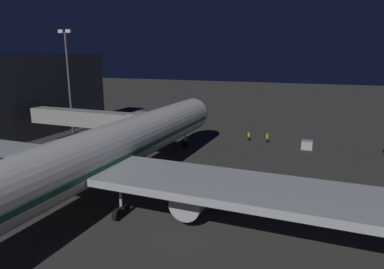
% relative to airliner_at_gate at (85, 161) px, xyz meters
% --- Properties ---
extents(ground_plane, '(320.00, 320.00, 0.00)m').
position_rel_airliner_at_gate_xyz_m(ground_plane, '(0.00, -13.18, -5.16)').
color(ground_plane, '#383533').
extents(airliner_at_gate, '(57.08, 63.97, 18.67)m').
position_rel_airliner_at_gate_xyz_m(airliner_at_gate, '(0.00, 0.00, 0.00)').
color(airliner_at_gate, silver).
rests_on(airliner_at_gate, ground_plane).
extents(jet_bridge, '(22.63, 3.40, 6.81)m').
position_rel_airliner_at_gate_xyz_m(jet_bridge, '(12.12, -18.10, 0.12)').
color(jet_bridge, '#9E9E99').
rests_on(jet_bridge, ground_plane).
extents(apron_floodlight_mast, '(2.90, 0.50, 20.08)m').
position_rel_airliner_at_gate_xyz_m(apron_floodlight_mast, '(25.50, -27.24, 6.35)').
color(apron_floodlight_mast, '#59595E').
rests_on(apron_floodlight_mast, ground_plane).
extents(baggage_container_mid_row, '(1.77, 1.75, 1.42)m').
position_rel_airliner_at_gate_xyz_m(baggage_container_mid_row, '(-19.32, -32.12, -4.45)').
color(baggage_container_mid_row, '#B7BABF').
rests_on(baggage_container_mid_row, ground_plane).
extents(ground_crew_under_port_wing, '(0.40, 0.40, 1.83)m').
position_rel_airliner_at_gate_xyz_m(ground_crew_under_port_wing, '(-12.44, -33.48, -4.15)').
color(ground_crew_under_port_wing, black).
rests_on(ground_crew_under_port_wing, ground_plane).
extents(ground_crew_walking_aft, '(0.40, 0.40, 1.74)m').
position_rel_airliner_at_gate_xyz_m(ground_crew_walking_aft, '(-9.04, -33.80, -4.20)').
color(ground_crew_walking_aft, black).
rests_on(ground_crew_walking_aft, ground_plane).
extents(traffic_cone_nose_port, '(0.36, 0.36, 0.55)m').
position_rel_airliner_at_gate_xyz_m(traffic_cone_nose_port, '(-2.20, -30.99, -4.88)').
color(traffic_cone_nose_port, orange).
rests_on(traffic_cone_nose_port, ground_plane).
extents(traffic_cone_nose_starboard, '(0.36, 0.36, 0.55)m').
position_rel_airliner_at_gate_xyz_m(traffic_cone_nose_starboard, '(2.20, -30.99, -4.88)').
color(traffic_cone_nose_starboard, orange).
rests_on(traffic_cone_nose_starboard, ground_plane).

